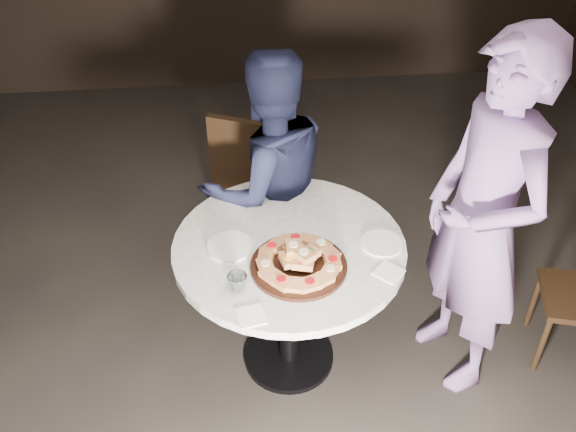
{
  "coord_description": "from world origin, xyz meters",
  "views": [
    {
      "loc": [
        -0.26,
        -2.16,
        2.81
      ],
      "look_at": [
        -0.03,
        0.17,
        0.96
      ],
      "focal_mm": 40.0,
      "sensor_mm": 36.0,
      "label": 1
    }
  ],
  "objects": [
    {
      "name": "chair_far",
      "position": [
        -0.13,
        1.09,
        0.59
      ],
      "size": [
        0.63,
        0.64,
        1.02
      ],
      "rotation": [
        0.0,
        0.0,
        2.75
      ],
      "color": "black",
      "rests_on": "ground"
    },
    {
      "name": "water_glass",
      "position": [
        -0.28,
        -0.16,
        0.87
      ],
      "size": [
        0.11,
        0.11,
        0.08
      ],
      "primitive_type": "imported",
      "rotation": [
        0.0,
        0.0,
        0.4
      ],
      "color": "silver",
      "rests_on": "table"
    },
    {
      "name": "plate_left",
      "position": [
        -0.31,
        0.12,
        0.84
      ],
      "size": [
        0.24,
        0.24,
        0.01
      ],
      "primitive_type": "cylinder",
      "rotation": [
        0.0,
        0.0,
        0.11
      ],
      "color": "white",
      "rests_on": "table"
    },
    {
      "name": "focaccia_pile",
      "position": [
        -0.0,
        -0.05,
        0.88
      ],
      "size": [
        0.39,
        0.39,
        0.1
      ],
      "rotation": [
        0.0,
        0.0,
        -0.11
      ],
      "color": "#B07244",
      "rests_on": "serving_board"
    },
    {
      "name": "diner_navy",
      "position": [
        -0.09,
        0.67,
        0.78
      ],
      "size": [
        0.91,
        0.81,
        1.57
      ],
      "primitive_type": "imported",
      "rotation": [
        0.0,
        0.0,
        3.47
      ],
      "color": "#141832",
      "rests_on": "ground"
    },
    {
      "name": "plate_right",
      "position": [
        0.41,
        0.08,
        0.84
      ],
      "size": [
        0.26,
        0.26,
        0.01
      ],
      "primitive_type": "cylinder",
      "rotation": [
        0.0,
        0.0,
        0.39
      ],
      "color": "white",
      "rests_on": "table"
    },
    {
      "name": "napkin_far",
      "position": [
        0.39,
        -0.12,
        0.84
      ],
      "size": [
        0.16,
        0.16,
        0.01
      ],
      "primitive_type": "cube",
      "rotation": [
        0.0,
        0.0,
        -0.77
      ],
      "color": "white",
      "rests_on": "table"
    },
    {
      "name": "serving_board",
      "position": [
        -0.0,
        -0.05,
        0.84
      ],
      "size": [
        0.58,
        0.58,
        0.02
      ],
      "primitive_type": "cylinder",
      "rotation": [
        0.0,
        0.0,
        -0.41
      ],
      "color": "black",
      "rests_on": "table"
    },
    {
      "name": "floor",
      "position": [
        0.0,
        0.0,
        0.0
      ],
      "size": [
        7.0,
        7.0,
        0.0
      ],
      "primitive_type": "plane",
      "color": "black",
      "rests_on": "ground"
    },
    {
      "name": "napkin_near",
      "position": [
        -0.23,
        -0.32,
        0.84
      ],
      "size": [
        0.14,
        0.14,
        0.01
      ],
      "primitive_type": "cube",
      "rotation": [
        0.0,
        0.0,
        0.19
      ],
      "color": "white",
      "rests_on": "table"
    },
    {
      "name": "diner_teal",
      "position": [
        0.86,
        0.03,
        0.95
      ],
      "size": [
        0.62,
        0.79,
        1.9
      ],
      "primitive_type": "imported",
      "rotation": [
        0.0,
        0.0,
        -1.3
      ],
      "color": "slate",
      "rests_on": "ground"
    },
    {
      "name": "table",
      "position": [
        -0.03,
        0.12,
        0.68
      ],
      "size": [
        1.17,
        1.17,
        0.83
      ],
      "rotation": [
        0.0,
        0.0,
        -0.06
      ],
      "color": "black",
      "rests_on": "ground"
    }
  ]
}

